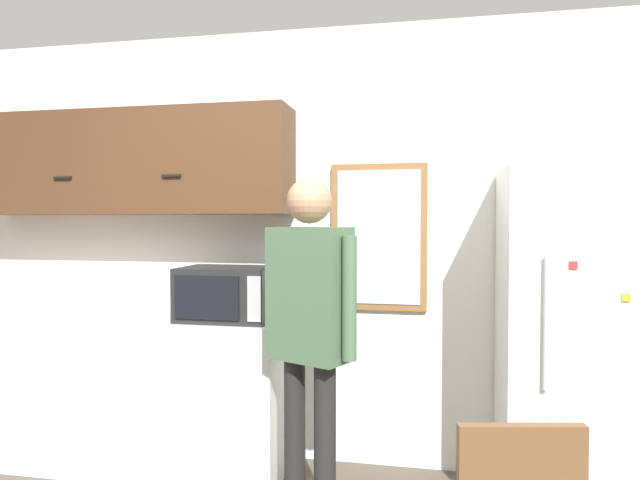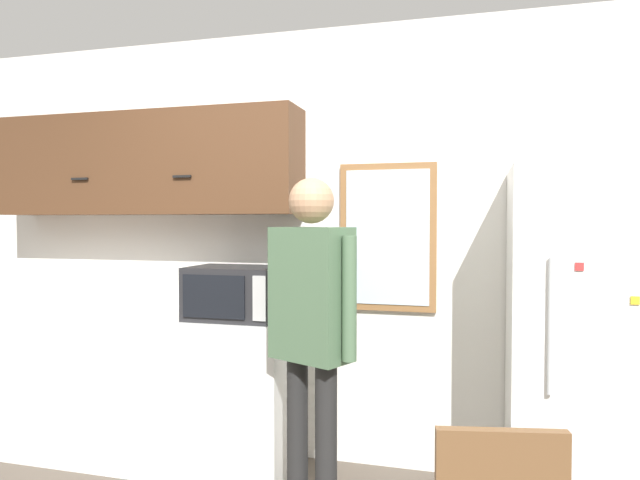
% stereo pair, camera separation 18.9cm
% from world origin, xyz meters
% --- Properties ---
extents(back_wall, '(6.00, 0.06, 2.70)m').
position_xyz_m(back_wall, '(0.00, 1.85, 1.35)').
color(back_wall, white).
rests_on(back_wall, ground_plane).
extents(counter, '(2.07, 0.58, 0.93)m').
position_xyz_m(counter, '(-1.16, 1.53, 0.47)').
color(counter, silver).
rests_on(counter, ground_plane).
extents(upper_cabinets, '(2.07, 0.35, 0.65)m').
position_xyz_m(upper_cabinets, '(-1.16, 1.66, 1.87)').
color(upper_cabinets, '#51331E').
extents(microwave, '(0.53, 0.39, 0.31)m').
position_xyz_m(microwave, '(-0.45, 1.46, 1.09)').
color(microwave, '#232326').
rests_on(microwave, counter).
extents(person, '(0.51, 0.37, 1.72)m').
position_xyz_m(person, '(0.12, 1.13, 1.05)').
color(person, black).
rests_on(person, ground_plane).
extents(refrigerator, '(0.73, 0.69, 1.78)m').
position_xyz_m(refrigerator, '(1.44, 1.48, 0.89)').
color(refrigerator, white).
rests_on(refrigerator, ground_plane).
extents(window, '(0.58, 0.05, 0.89)m').
position_xyz_m(window, '(0.40, 1.81, 1.41)').
color(window, olive).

